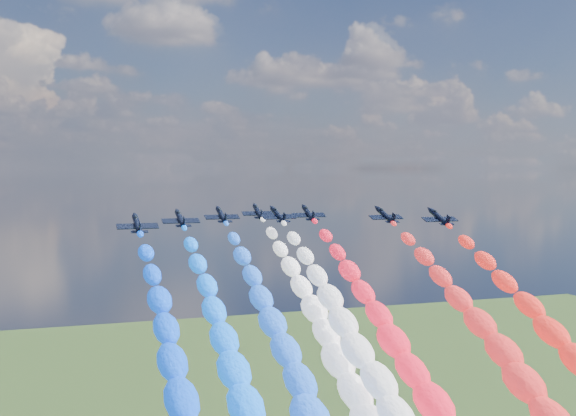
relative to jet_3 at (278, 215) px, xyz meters
name	(u,v)px	position (x,y,z in m)	size (l,w,h in m)	color
jet_0	(137,224)	(-34.34, -17.78, 0.00)	(7.92, 10.62, 2.34)	black
jet_1	(180,219)	(-23.69, -5.83, 0.00)	(7.92, 10.62, 2.34)	black
trail_1	(242,402)	(-23.69, -54.65, -24.88)	(7.17, 96.40, 53.75)	#0A63FF
jet_2	(222,215)	(-12.37, 3.83, 0.00)	(7.92, 10.62, 2.34)	black
trail_2	(291,378)	(-12.37, -44.99, -24.88)	(7.17, 96.40, 53.75)	blue
jet_3	(278,215)	(0.00, 0.00, 0.00)	(7.92, 10.62, 2.34)	black
trail_3	(368,378)	(0.00, -48.82, -24.88)	(7.17, 96.40, 53.75)	silver
jet_4	(258,212)	(-0.60, 14.17, 0.00)	(7.92, 10.62, 2.34)	black
trail_4	(333,358)	(-0.60, -34.65, -24.88)	(7.17, 96.40, 53.75)	white
jet_5	(308,213)	(8.91, 4.03, 0.00)	(7.92, 10.62, 2.34)	black
trail_5	(403,367)	(8.91, -44.79, -24.88)	(7.17, 96.40, 53.75)	#F91630
jet_6	(385,215)	(22.77, -8.97, 0.00)	(7.92, 10.62, 2.34)	black
trail_6	(513,380)	(22.77, -57.79, -24.88)	(7.17, 96.40, 53.75)	red
jet_7	(439,217)	(30.75, -19.17, 0.00)	(7.92, 10.62, 2.34)	black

